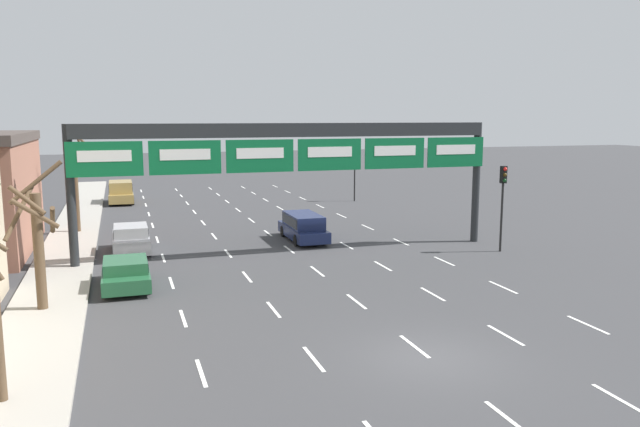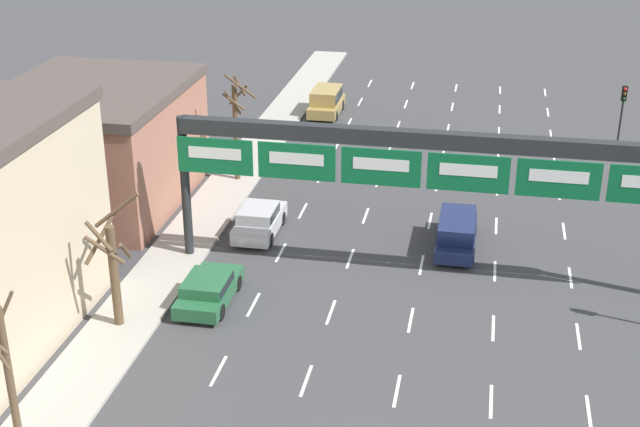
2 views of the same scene
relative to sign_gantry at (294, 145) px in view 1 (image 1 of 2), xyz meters
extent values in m
plane|color=#3D3D3F|center=(0.00, -14.86, -5.66)|extent=(220.00, 220.00, 0.00)
cube|color=#A8A399|center=(-11.30, -14.86, -5.58)|extent=(2.80, 110.00, 0.15)
cube|color=white|center=(-6.60, -13.86, -5.65)|extent=(0.12, 2.00, 0.01)
cube|color=white|center=(-6.60, -8.86, -5.65)|extent=(0.12, 2.00, 0.01)
cube|color=white|center=(-6.60, -3.86, -5.65)|extent=(0.12, 2.00, 0.01)
cube|color=white|center=(-6.60, 1.14, -5.65)|extent=(0.12, 2.00, 0.01)
cube|color=white|center=(-6.60, 6.14, -5.65)|extent=(0.12, 2.00, 0.01)
cube|color=white|center=(-6.60, 11.14, -5.65)|extent=(0.12, 2.00, 0.01)
cube|color=white|center=(-6.60, 16.14, -5.65)|extent=(0.12, 2.00, 0.01)
cube|color=white|center=(-6.60, 21.14, -5.65)|extent=(0.12, 2.00, 0.01)
cube|color=white|center=(-6.60, 26.14, -5.65)|extent=(0.12, 2.00, 0.01)
cube|color=white|center=(-6.60, 31.14, -5.65)|extent=(0.12, 2.00, 0.01)
cube|color=white|center=(-3.30, -13.86, -5.65)|extent=(0.12, 2.00, 0.01)
cube|color=white|center=(-3.30, -8.86, -5.65)|extent=(0.12, 2.00, 0.01)
cube|color=white|center=(-3.30, -3.86, -5.65)|extent=(0.12, 2.00, 0.01)
cube|color=white|center=(-3.30, 1.14, -5.65)|extent=(0.12, 2.00, 0.01)
cube|color=white|center=(-3.30, 6.14, -5.65)|extent=(0.12, 2.00, 0.01)
cube|color=white|center=(-3.30, 11.14, -5.65)|extent=(0.12, 2.00, 0.01)
cube|color=white|center=(-3.30, 16.14, -5.65)|extent=(0.12, 2.00, 0.01)
cube|color=white|center=(-3.30, 21.14, -5.65)|extent=(0.12, 2.00, 0.01)
cube|color=white|center=(-3.30, 26.14, -5.65)|extent=(0.12, 2.00, 0.01)
cube|color=white|center=(-3.30, 31.14, -5.65)|extent=(0.12, 2.00, 0.01)
cube|color=white|center=(0.00, -18.86, -5.65)|extent=(0.12, 2.00, 0.01)
cube|color=white|center=(0.00, -13.86, -5.65)|extent=(0.12, 2.00, 0.01)
cube|color=white|center=(0.00, -8.86, -5.65)|extent=(0.12, 2.00, 0.01)
cube|color=white|center=(0.00, -3.86, -5.65)|extent=(0.12, 2.00, 0.01)
cube|color=white|center=(0.00, 1.14, -5.65)|extent=(0.12, 2.00, 0.01)
cube|color=white|center=(0.00, 6.14, -5.65)|extent=(0.12, 2.00, 0.01)
cube|color=white|center=(0.00, 11.14, -5.65)|extent=(0.12, 2.00, 0.01)
cube|color=white|center=(0.00, 16.14, -5.65)|extent=(0.12, 2.00, 0.01)
cube|color=white|center=(0.00, 21.14, -5.65)|extent=(0.12, 2.00, 0.01)
cube|color=white|center=(0.00, 26.14, -5.65)|extent=(0.12, 2.00, 0.01)
cube|color=white|center=(0.00, 31.14, -5.65)|extent=(0.12, 2.00, 0.01)
cube|color=white|center=(3.30, -18.86, -5.65)|extent=(0.12, 2.00, 0.01)
cube|color=white|center=(3.30, -13.86, -5.65)|extent=(0.12, 2.00, 0.01)
cube|color=white|center=(3.30, -8.86, -5.65)|extent=(0.12, 2.00, 0.01)
cube|color=white|center=(3.30, -3.86, -5.65)|extent=(0.12, 2.00, 0.01)
cube|color=white|center=(3.30, 1.14, -5.65)|extent=(0.12, 2.00, 0.01)
cube|color=white|center=(3.30, 6.14, -5.65)|extent=(0.12, 2.00, 0.01)
cube|color=white|center=(3.30, 11.14, -5.65)|extent=(0.12, 2.00, 0.01)
cube|color=white|center=(3.30, 16.14, -5.65)|extent=(0.12, 2.00, 0.01)
cube|color=white|center=(3.30, 21.14, -5.65)|extent=(0.12, 2.00, 0.01)
cube|color=white|center=(3.30, 26.14, -5.65)|extent=(0.12, 2.00, 0.01)
cube|color=white|center=(3.30, 31.14, -5.65)|extent=(0.12, 2.00, 0.01)
cube|color=white|center=(6.60, -13.86, -5.65)|extent=(0.12, 2.00, 0.01)
cube|color=white|center=(6.60, -8.86, -5.65)|extent=(0.12, 2.00, 0.01)
cube|color=white|center=(6.60, -3.86, -5.65)|extent=(0.12, 2.00, 0.01)
cube|color=white|center=(6.60, 1.14, -5.65)|extent=(0.12, 2.00, 0.01)
cube|color=white|center=(6.60, 6.14, -5.65)|extent=(0.12, 2.00, 0.01)
cube|color=white|center=(6.60, 11.14, -5.65)|extent=(0.12, 2.00, 0.01)
cube|color=white|center=(6.60, 16.14, -5.65)|extent=(0.12, 2.00, 0.01)
cube|color=white|center=(6.60, 21.14, -5.65)|extent=(0.12, 2.00, 0.01)
cube|color=white|center=(6.60, 26.14, -5.65)|extent=(0.12, 2.00, 0.01)
cube|color=white|center=(6.60, 31.14, -5.65)|extent=(0.12, 2.00, 0.01)
cylinder|color=#232628|center=(-10.70, 0.07, -2.28)|extent=(0.42, 0.42, 6.76)
cylinder|color=#232628|center=(10.70, 0.07, -2.28)|extent=(0.42, 0.42, 6.76)
cube|color=#232628|center=(0.00, 0.07, 0.75)|extent=(21.40, 0.60, 0.70)
cube|color=#0C6033|center=(-9.12, -0.27, -0.51)|extent=(3.40, 0.08, 1.62)
cube|color=white|center=(-9.12, -0.32, -0.36)|extent=(2.38, 0.02, 0.52)
cube|color=#0C6033|center=(-5.47, -0.27, -0.51)|extent=(3.40, 0.08, 1.62)
cube|color=white|center=(-5.47, -0.32, -0.36)|extent=(2.38, 0.02, 0.52)
cube|color=#0C6033|center=(-1.82, -0.27, -0.51)|extent=(3.40, 0.08, 1.62)
cube|color=white|center=(-1.82, -0.32, -0.36)|extent=(2.38, 0.02, 0.52)
cube|color=#0C6033|center=(1.82, -0.27, -0.51)|extent=(3.40, 0.08, 1.62)
cube|color=white|center=(1.82, -0.32, -0.36)|extent=(2.38, 0.02, 0.52)
cube|color=#0C6033|center=(5.47, -0.27, -0.51)|extent=(3.40, 0.08, 1.62)
cube|color=white|center=(5.47, -0.32, -0.36)|extent=(2.38, 0.02, 0.52)
cube|color=#0C6033|center=(9.12, -0.27, -0.51)|extent=(3.40, 0.08, 1.62)
cube|color=white|center=(9.12, -0.32, -0.36)|extent=(2.38, 0.02, 0.52)
cube|color=#235B38|center=(-8.46, -3.98, -5.17)|extent=(1.89, 4.20, 0.58)
cube|color=#235B38|center=(-8.46, -4.23, -4.64)|extent=(1.74, 2.18, 0.48)
cube|color=black|center=(-8.46, -4.23, -4.64)|extent=(1.77, 2.01, 0.34)
cylinder|color=black|center=(-9.31, -2.72, -5.33)|extent=(0.22, 0.66, 0.66)
cylinder|color=black|center=(-7.60, -2.72, -5.33)|extent=(0.22, 0.66, 0.66)
cylinder|color=black|center=(-9.31, -5.24, -5.33)|extent=(0.22, 0.66, 0.66)
cylinder|color=black|center=(-7.60, -5.24, -5.33)|extent=(0.22, 0.66, 0.66)
cube|color=#B7B7BC|center=(-8.10, 3.04, -5.10)|extent=(1.82, 4.18, 0.71)
cube|color=#B7B7BC|center=(-8.10, 2.79, -4.46)|extent=(1.68, 2.17, 0.57)
cube|color=black|center=(-8.10, 2.79, -4.46)|extent=(1.71, 2.00, 0.41)
cylinder|color=black|center=(-8.92, 4.30, -5.33)|extent=(0.22, 0.66, 0.66)
cylinder|color=black|center=(-7.27, 4.30, -5.33)|extent=(0.22, 0.66, 0.66)
cylinder|color=black|center=(-8.92, 1.79, -5.33)|extent=(0.22, 0.66, 0.66)
cylinder|color=black|center=(-7.27, 1.79, -5.33)|extent=(0.22, 0.66, 0.66)
cube|color=#19234C|center=(1.43, 3.31, -5.15)|extent=(1.79, 4.83, 0.62)
cube|color=#19234C|center=(1.43, 3.26, -4.47)|extent=(1.65, 3.38, 0.74)
cube|color=black|center=(1.43, 3.26, -4.47)|extent=(1.68, 3.11, 0.53)
cylinder|color=black|center=(0.63, 4.76, -5.33)|extent=(0.22, 0.66, 0.66)
cylinder|color=black|center=(2.24, 4.76, -5.33)|extent=(0.22, 0.66, 0.66)
cylinder|color=black|center=(0.63, 1.86, -5.33)|extent=(0.22, 0.66, 0.66)
cylinder|color=black|center=(2.24, 1.86, -5.33)|extent=(0.22, 0.66, 0.66)
cube|color=#A88947|center=(-8.47, 22.77, -5.11)|extent=(1.93, 4.33, 0.70)
cube|color=#A88947|center=(-8.47, 22.73, -4.30)|extent=(1.77, 3.03, 0.92)
cube|color=black|center=(-8.47, 22.73, -4.30)|extent=(1.81, 2.79, 0.67)
cylinder|color=black|center=(-9.34, 24.07, -5.33)|extent=(0.22, 0.66, 0.66)
cylinder|color=black|center=(-7.59, 24.07, -5.33)|extent=(0.22, 0.66, 0.66)
cylinder|color=black|center=(-9.34, 21.47, -5.33)|extent=(0.22, 0.66, 0.66)
cylinder|color=black|center=(-7.59, 21.47, -5.33)|extent=(0.22, 0.66, 0.66)
cylinder|color=black|center=(10.56, -2.74, -3.84)|extent=(0.12, 0.12, 3.64)
cube|color=black|center=(10.56, -2.74, -1.57)|extent=(0.30, 0.24, 0.90)
sphere|color=red|center=(10.56, -2.87, -1.27)|extent=(0.20, 0.20, 0.20)
sphere|color=#412F0C|center=(10.56, -2.87, -1.57)|extent=(0.20, 0.20, 0.20)
sphere|color=#0E3515|center=(10.56, -2.87, -1.87)|extent=(0.20, 0.20, 0.20)
cylinder|color=black|center=(10.32, 18.19, -3.98)|extent=(0.12, 0.12, 3.36)
cube|color=black|center=(10.32, 18.19, -1.85)|extent=(0.30, 0.24, 0.90)
sphere|color=red|center=(10.32, 18.06, -1.55)|extent=(0.20, 0.20, 0.20)
sphere|color=#412F0C|center=(10.32, 18.06, -1.85)|extent=(0.20, 0.20, 0.20)
sphere|color=#0E3515|center=(10.32, 18.06, -2.15)|extent=(0.20, 0.20, 0.20)
cylinder|color=brown|center=(-11.42, -6.57, -3.38)|extent=(0.37, 0.37, 4.25)
cylinder|color=brown|center=(-11.61, -7.12, -1.44)|extent=(1.27, 0.58, 1.06)
cylinder|color=brown|center=(-12.04, -6.15, -2.00)|extent=(1.03, 1.45, 1.86)
cylinder|color=brown|center=(-11.36, -7.29, -1.89)|extent=(1.56, 0.27, 1.16)
cylinder|color=brown|center=(-11.47, -5.65, -0.96)|extent=(1.94, 0.28, 1.61)
cylinder|color=brown|center=(-10.90, -6.50, -2.26)|extent=(0.32, 1.18, 1.13)
cylinder|color=brown|center=(-11.06, 9.57, -2.79)|extent=(0.30, 0.30, 5.43)
cylinder|color=brown|center=(-11.04, 9.16, -0.97)|extent=(0.95, 0.19, 1.35)
cylinder|color=brown|center=(-10.54, 8.91, 0.02)|extent=(1.48, 1.22, 1.56)
cylinder|color=brown|center=(-10.71, 9.39, -0.08)|extent=(0.54, 0.86, 1.32)
cylinder|color=brown|center=(-10.99, 10.11, -0.79)|extent=(1.18, 0.29, 1.24)
cylinder|color=brown|center=(-10.97, 9.01, -0.88)|extent=(1.22, 0.34, 0.97)
camera|label=1|loc=(-8.52, -30.63, 1.46)|focal=35.00mm
camera|label=2|loc=(2.33, -35.29, 12.89)|focal=50.00mm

